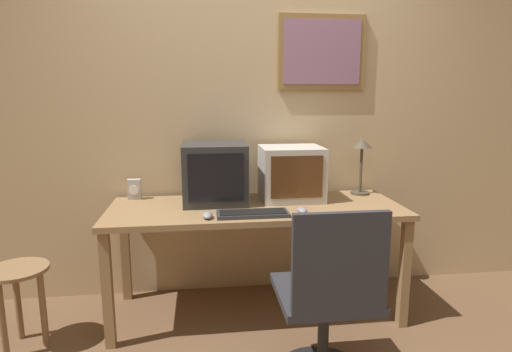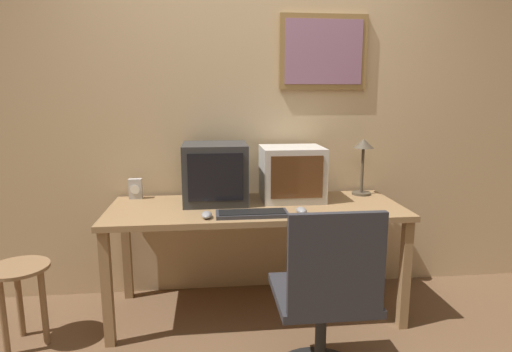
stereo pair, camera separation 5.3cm
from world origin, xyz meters
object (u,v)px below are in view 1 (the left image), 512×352
(monitor_right, at_px, (291,173))
(mouse_far_corner, at_px, (207,215))
(keyboard_main, at_px, (253,214))
(side_stool, at_px, (19,288))
(office_chair, at_px, (328,311))
(monitor_left, at_px, (215,173))
(desk_clock, at_px, (134,189))
(desk_lamp, at_px, (362,154))
(mouse_near_keyboard, at_px, (302,210))

(monitor_right, height_order, mouse_far_corner, monitor_right)
(keyboard_main, relative_size, side_stool, 0.87)
(keyboard_main, bearing_deg, office_chair, -62.84)
(monitor_right, height_order, side_stool, monitor_right)
(monitor_left, xyz_separation_m, side_stool, (-1.12, -0.37, -0.56))
(desk_clock, xyz_separation_m, side_stool, (-0.58, -0.52, -0.43))
(mouse_far_corner, bearing_deg, desk_lamp, 23.22)
(desk_lamp, distance_m, side_stool, 2.31)
(monitor_left, height_order, monitor_right, monitor_left)
(mouse_near_keyboard, xyz_separation_m, office_chair, (-0.01, -0.59, -0.34))
(monitor_left, xyz_separation_m, desk_clock, (-0.54, 0.15, -0.13))
(office_chair, bearing_deg, monitor_left, 118.57)
(mouse_near_keyboard, bearing_deg, monitor_left, 146.58)
(monitor_left, height_order, keyboard_main, monitor_left)
(side_stool, bearing_deg, mouse_far_corner, 0.17)
(monitor_left, bearing_deg, monitor_right, 2.04)
(monitor_right, height_order, mouse_near_keyboard, monitor_right)
(office_chair, bearing_deg, desk_clock, 134.14)
(mouse_near_keyboard, bearing_deg, desk_lamp, 39.64)
(office_chair, bearing_deg, mouse_near_keyboard, 89.49)
(mouse_far_corner, bearing_deg, mouse_near_keyboard, 3.14)
(monitor_left, relative_size, side_stool, 0.85)
(mouse_near_keyboard, relative_size, desk_clock, 0.73)
(desk_clock, distance_m, side_stool, 0.89)
(mouse_near_keyboard, xyz_separation_m, desk_lamp, (0.53, 0.44, 0.27))
(keyboard_main, bearing_deg, side_stool, -179.13)
(desk_lamp, bearing_deg, desk_clock, 178.24)
(desk_lamp, height_order, side_stool, desk_lamp)
(side_stool, bearing_deg, monitor_right, 13.34)
(desk_clock, bearing_deg, monitor_right, -7.22)
(mouse_near_keyboard, height_order, desk_lamp, desk_lamp)
(keyboard_main, xyz_separation_m, side_stool, (-1.33, -0.02, -0.38))
(keyboard_main, relative_size, mouse_far_corner, 3.80)
(keyboard_main, xyz_separation_m, desk_lamp, (0.83, 0.45, 0.28))
(keyboard_main, distance_m, desk_lamp, 0.99)
(monitor_left, xyz_separation_m, monitor_right, (0.51, 0.02, -0.02))
(monitor_right, relative_size, side_stool, 0.84)
(monitor_left, xyz_separation_m, keyboard_main, (0.21, -0.35, -0.18))
(mouse_far_corner, distance_m, side_stool, 1.13)
(desk_lamp, distance_m, office_chair, 1.31)
(desk_clock, height_order, office_chair, office_chair)
(mouse_near_keyboard, bearing_deg, desk_clock, 155.09)
(desk_lamp, bearing_deg, mouse_near_keyboard, -140.36)
(monitor_left, distance_m, mouse_far_corner, 0.41)
(keyboard_main, height_order, mouse_far_corner, mouse_far_corner)
(office_chair, distance_m, side_stool, 1.72)
(mouse_far_corner, distance_m, office_chair, 0.86)
(mouse_far_corner, bearing_deg, monitor_right, 33.92)
(side_stool, bearing_deg, keyboard_main, 0.87)
(mouse_near_keyboard, relative_size, desk_lamp, 0.25)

